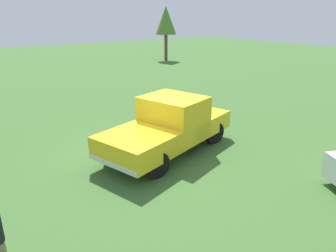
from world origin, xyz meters
The scene contains 4 objects.
ground_plane centered at (0.00, 0.00, 0.00)m, with size 80.00×80.00×0.00m, color #3D662D.
pickup_truck centered at (0.72, 0.00, 0.94)m, with size 5.24×3.19×1.81m.
tree_side centered at (13.19, 17.50, 3.67)m, with size 2.02×2.02×4.99m.
traffic_cone centered at (4.52, 3.52, 0.28)m, with size 0.32×0.32×0.55m, color orange.
Camera 1 is at (-5.01, -7.70, 4.32)m, focal length 33.44 mm.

